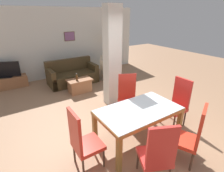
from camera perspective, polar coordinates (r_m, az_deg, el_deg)
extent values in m
plane|color=#A37958|center=(3.88, 8.08, -17.29)|extent=(18.00, 18.00, 0.00)
cube|color=silver|center=(7.45, -17.34, 13.08)|extent=(7.20, 0.06, 2.70)
cube|color=brown|center=(7.53, -13.70, 15.48)|extent=(0.44, 0.02, 0.36)
cube|color=#8C598C|center=(7.52, -13.67, 15.47)|extent=(0.40, 0.01, 0.32)
cube|color=silver|center=(4.80, 0.09, 9.15)|extent=(0.42, 0.31, 2.70)
cube|color=olive|center=(3.21, 13.96, -11.29)|extent=(1.62, 0.06, 0.06)
cube|color=olive|center=(3.75, 4.35, -5.28)|extent=(1.62, 0.06, 0.06)
cube|color=olive|center=(3.07, -2.50, -12.27)|extent=(0.06, 0.81, 0.06)
cube|color=olive|center=(3.97, 17.23, -4.64)|extent=(0.06, 0.81, 0.06)
cube|color=silver|center=(3.44, 8.78, -7.57)|extent=(1.60, 0.91, 0.01)
cube|color=olive|center=(3.05, 2.28, -21.73)|extent=(0.08, 0.08, 0.69)
cube|color=olive|center=(3.94, 21.03, -11.84)|extent=(0.08, 0.08, 0.69)
cube|color=olive|center=(3.59, -5.61, -13.85)|extent=(0.08, 0.08, 0.69)
cube|color=olive|center=(4.37, 12.36, -7.07)|extent=(0.08, 0.08, 0.69)
cube|color=red|center=(3.45, 22.50, -16.03)|extent=(0.61, 0.61, 0.07)
cube|color=red|center=(3.23, 27.09, -11.68)|extent=(0.42, 0.22, 0.67)
cylinder|color=#4F3527|center=(3.47, 17.99, -19.98)|extent=(0.04, 0.04, 0.39)
cylinder|color=#4F3527|center=(3.76, 19.64, -16.40)|extent=(0.04, 0.04, 0.39)
cylinder|color=#4F3527|center=(3.44, 24.50, -21.57)|extent=(0.04, 0.04, 0.39)
cylinder|color=#4F3527|center=(3.73, 25.54, -17.80)|extent=(0.04, 0.04, 0.39)
cube|color=red|center=(4.33, 5.34, -5.79)|extent=(0.61, 0.61, 0.07)
cube|color=red|center=(4.35, 4.92, -0.21)|extent=(0.42, 0.23, 0.67)
cylinder|color=#4F3527|center=(4.33, 8.29, -9.43)|extent=(0.04, 0.04, 0.39)
cylinder|color=#4F3527|center=(4.25, 3.28, -9.89)|extent=(0.04, 0.04, 0.39)
cylinder|color=#4F3527|center=(4.64, 7.01, -6.97)|extent=(0.04, 0.04, 0.39)
cylinder|color=#4F3527|center=(4.57, 2.36, -7.35)|extent=(0.04, 0.04, 0.39)
cube|color=red|center=(3.14, -7.81, -18.59)|extent=(0.46, 0.46, 0.07)
cube|color=red|center=(2.85, -12.04, -14.28)|extent=(0.05, 0.44, 0.67)
cylinder|color=#4F3527|center=(3.48, -6.08, -18.58)|extent=(0.04, 0.04, 0.39)
cylinder|color=#4F3527|center=(3.23, -2.71, -22.40)|extent=(0.04, 0.04, 0.39)
cylinder|color=#4F3527|center=(3.38, -12.20, -20.63)|extent=(0.04, 0.04, 0.39)
cylinder|color=#4F3527|center=(3.12, -9.34, -24.87)|extent=(0.04, 0.04, 0.39)
cube|color=red|center=(4.34, 19.57, -7.04)|extent=(0.46, 0.46, 0.07)
cube|color=red|center=(4.34, 21.89, -1.94)|extent=(0.05, 0.44, 0.67)
cylinder|color=#4F3527|center=(4.23, 19.56, -11.50)|extent=(0.04, 0.04, 0.39)
cylinder|color=#4F3527|center=(4.42, 15.70, -9.37)|extent=(0.04, 0.04, 0.39)
cylinder|color=#4F3527|center=(4.50, 22.60, -9.75)|extent=(0.04, 0.04, 0.39)
cylinder|color=#4F3527|center=(4.68, 18.84, -7.85)|extent=(0.04, 0.04, 0.39)
cube|color=red|center=(3.00, 13.54, -21.60)|extent=(0.61, 0.61, 0.07)
cube|color=red|center=(2.61, 16.03, -18.76)|extent=(0.42, 0.23, 0.67)
cylinder|color=#4F3527|center=(3.23, 8.42, -22.80)|extent=(0.04, 0.04, 0.39)
cylinder|color=#4F3527|center=(3.34, 15.16, -21.59)|extent=(0.04, 0.04, 0.39)
cube|color=#45351D|center=(6.76, -12.59, 2.61)|extent=(1.77, 0.89, 0.42)
cube|color=#45351D|center=(6.95, -13.98, 6.81)|extent=(1.77, 0.18, 0.45)
cube|color=#45351D|center=(7.02, -6.55, 4.85)|extent=(0.16, 0.89, 0.67)
cube|color=#45351D|center=(6.51, -19.28, 2.21)|extent=(0.16, 0.89, 0.67)
cube|color=beige|center=(7.30, -0.43, 4.58)|extent=(1.20, 1.22, 0.40)
cube|color=beige|center=(7.18, -3.14, 7.62)|extent=(0.63, 0.87, 0.41)
cube|color=beige|center=(7.63, -0.50, 6.29)|extent=(0.80, 0.57, 0.63)
cube|color=beige|center=(6.90, -0.36, 4.47)|extent=(0.80, 0.57, 0.63)
cube|color=#9F6642|center=(5.88, -10.59, 1.96)|extent=(0.80, 0.47, 0.04)
cube|color=#9F6642|center=(5.96, -10.44, -0.06)|extent=(0.72, 0.39, 0.41)
cylinder|color=#4C2D14|center=(5.77, -11.44, 2.57)|extent=(0.07, 0.07, 0.16)
cylinder|color=#4C2D14|center=(5.73, -11.53, 3.61)|extent=(0.03, 0.03, 0.06)
cylinder|color=#B7B7BC|center=(5.72, -11.55, 3.94)|extent=(0.03, 0.03, 0.01)
cube|color=#9C633E|center=(7.17, -30.93, 0.92)|extent=(1.28, 0.40, 0.41)
cube|color=black|center=(7.10, -31.29, 2.55)|extent=(0.45, 0.34, 0.03)
cube|color=black|center=(7.03, -31.74, 4.67)|extent=(0.95, 0.42, 0.52)
cylinder|color=#B7B7BC|center=(8.00, -1.59, 4.81)|extent=(0.34, 0.34, 0.02)
cylinder|color=#B7B7BC|center=(7.81, -1.65, 9.69)|extent=(0.04, 0.04, 1.38)
cylinder|color=#F29E38|center=(7.67, -1.72, 15.52)|extent=(0.38, 0.38, 0.22)
cylinder|color=#2F4F71|center=(6.43, -0.18, 3.84)|extent=(0.13, 0.13, 0.78)
cylinder|color=#2F4F71|center=(6.56, -1.07, 4.22)|extent=(0.13, 0.13, 0.78)
cube|color=black|center=(6.30, -0.66, 10.08)|extent=(0.24, 0.39, 0.62)
sphere|color=tan|center=(6.23, -0.67, 13.82)|extent=(0.21, 0.21, 0.21)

